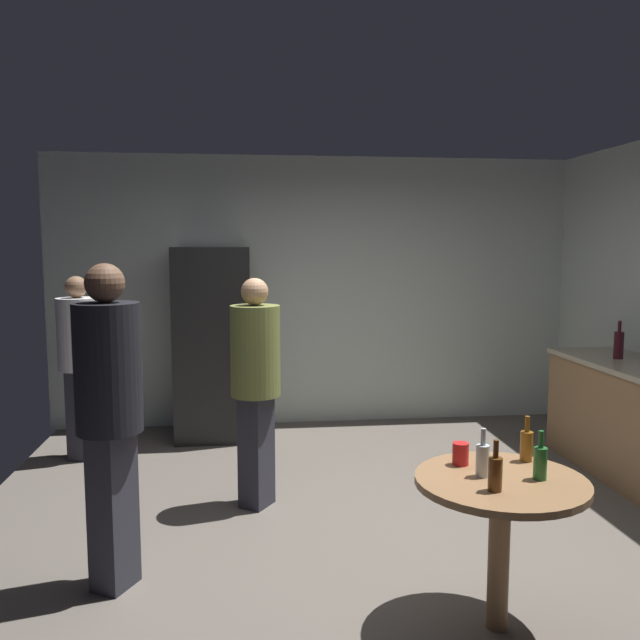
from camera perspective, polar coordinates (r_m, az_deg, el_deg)
The scene contains 14 objects.
ground_plane at distance 4.42m, azimuth 3.75°, elevation -18.38°, with size 5.20×5.20×0.10m, color #5B544C.
wall_back at distance 6.63m, azimuth -0.27°, elevation 2.53°, with size 5.32×0.06×2.70m, color beige.
refrigerator at distance 6.21m, azimuth -9.36°, elevation -2.00°, with size 0.70×0.68×1.80m.
kitchen_counter at distance 5.68m, azimuth 25.92°, elevation -7.98°, with size 0.64×1.75×0.90m.
wine_bottle_on_counter at distance 5.79m, azimuth 24.71°, elevation -1.95°, with size 0.08×0.08×0.31m.
foreground_table at distance 3.26m, azimuth 15.54°, elevation -14.95°, with size 0.80×0.80×0.73m.
beer_bottle_amber at distance 3.47m, azimuth 17.65°, elevation -10.38°, with size 0.06×0.06×0.23m.
beer_bottle_brown at distance 3.03m, azimuth 15.11°, elevation -12.78°, with size 0.06×0.06×0.23m.
beer_bottle_green at distance 3.23m, azimuth 18.74°, elevation -11.68°, with size 0.06×0.06×0.23m.
beer_bottle_clear at distance 3.20m, azimuth 14.07°, elevation -11.74°, with size 0.06×0.06×0.23m.
plastic_cup_red at distance 3.34m, azimuth 12.22°, elevation -11.39°, with size 0.08×0.08×0.11m, color red.
person_in_olive_shirt at distance 4.50m, azimuth -5.67°, elevation -4.81°, with size 0.47×0.47×1.59m.
person_in_black_shirt at distance 3.56m, azimuth -18.00°, elevation -6.78°, with size 0.46×0.46×1.72m.
person_in_white_shirt at distance 5.85m, azimuth -20.38°, elevation -2.76°, with size 0.41×0.41×1.56m.
Camera 1 is at (-0.74, -3.94, 1.81)m, focal length 36.51 mm.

